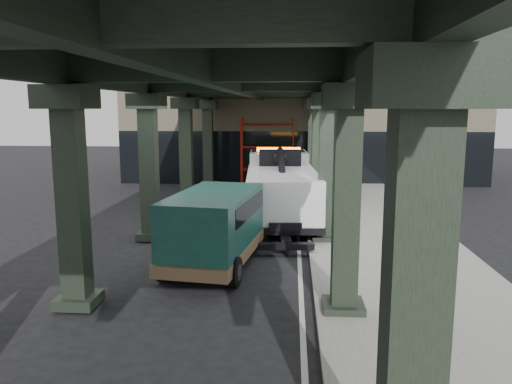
% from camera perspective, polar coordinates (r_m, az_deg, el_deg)
% --- Properties ---
extents(ground, '(90.00, 90.00, 0.00)m').
position_cam_1_polar(ground, '(15.27, -1.46, -7.66)').
color(ground, black).
rests_on(ground, ground).
extents(sidewalk, '(5.00, 40.00, 0.15)m').
position_cam_1_polar(sidewalk, '(17.38, 14.22, -5.57)').
color(sidewalk, gray).
rests_on(sidewalk, ground).
extents(lane_stripe, '(0.12, 38.00, 0.01)m').
position_cam_1_polar(lane_stripe, '(17.12, 4.90, -5.77)').
color(lane_stripe, silver).
rests_on(lane_stripe, ground).
extents(viaduct, '(7.40, 32.00, 6.40)m').
position_cam_1_polar(viaduct, '(16.65, -2.26, 12.78)').
color(viaduct, black).
rests_on(viaduct, ground).
extents(building, '(22.00, 10.00, 8.00)m').
position_cam_1_polar(building, '(34.53, 5.13, 8.61)').
color(building, '#C6B793').
rests_on(building, ground).
extents(scaffolding, '(3.08, 0.88, 4.00)m').
position_cam_1_polar(scaffolding, '(29.30, 1.32, 4.79)').
color(scaffolding, '#AA1C0D').
rests_on(scaffolding, ground).
extents(tow_truck, '(3.13, 9.18, 2.96)m').
position_cam_1_polar(tow_truck, '(20.40, 2.77, 0.85)').
color(tow_truck, black).
rests_on(tow_truck, ground).
extents(towed_van, '(2.77, 5.60, 2.18)m').
position_cam_1_polar(towed_van, '(14.50, -4.44, -3.82)').
color(towed_van, '#13463E').
rests_on(towed_van, ground).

